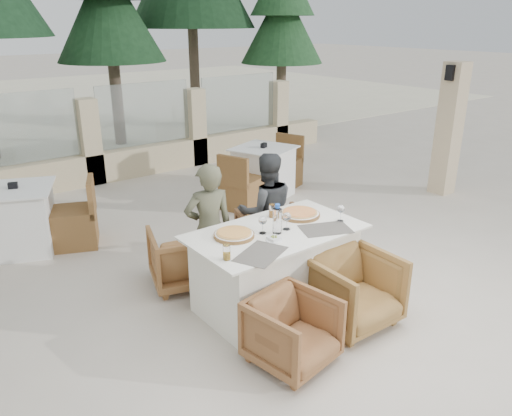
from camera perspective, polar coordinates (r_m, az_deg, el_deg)
ground at (r=4.89m, az=2.53°, el=-10.93°), size 80.00×80.00×0.00m
perimeter_wall_far at (r=8.60m, az=-18.53°, el=7.81°), size 10.00×0.34×1.60m
lantern_pillar at (r=8.21m, az=21.19°, el=8.35°), size 0.34×0.34×2.00m
pine_centre at (r=11.19m, az=-16.40°, el=19.61°), size 2.20×2.20×5.00m
pine_far_right at (r=12.68m, az=2.99°, el=19.27°), size 1.98×1.98×4.50m
dining_table at (r=4.70m, az=2.24°, el=-6.91°), size 1.60×0.90×0.77m
placemat_near_left at (r=4.09m, az=0.54°, el=-5.27°), size 0.53×0.46×0.00m
placemat_near_right at (r=4.61m, az=7.95°, el=-2.39°), size 0.53×0.45×0.00m
pizza_left at (r=4.40m, az=-2.53°, el=-3.03°), size 0.46×0.46×0.05m
pizza_right at (r=4.88m, az=5.03°, el=-0.63°), size 0.42×0.42×0.05m
water_bottle at (r=4.44m, az=2.44°, el=-1.24°), size 0.08×0.08×0.28m
wine_glass_centre at (r=4.44m, az=0.75°, el=-1.84°), size 0.09×0.09×0.18m
wine_glass_near at (r=4.54m, az=3.54°, el=-1.38°), size 0.09×0.09×0.18m
wine_glass_corner at (r=4.77m, az=9.65°, el=-0.49°), size 0.09×0.09×0.18m
beer_glass_left at (r=3.99m, az=-3.37°, el=-5.08°), size 0.07×0.07×0.12m
beer_glass_right at (r=4.82m, az=1.86°, el=-0.32°), size 0.08×0.08×0.13m
olive_dish at (r=4.33m, az=2.08°, el=-3.47°), size 0.12×0.12×0.04m
armchair_far_left at (r=5.16m, az=-8.33°, el=-5.57°), size 0.80×0.82×0.60m
armchair_far_right at (r=5.38m, az=2.16°, el=-3.86°), size 0.90×0.91×0.66m
armchair_near_left at (r=4.03m, az=4.19°, el=-13.89°), size 0.69×0.71×0.56m
armchair_near_right at (r=4.56m, az=11.04°, el=-9.12°), size 0.72×0.74×0.65m
diner_left at (r=4.87m, az=-5.39°, el=-2.41°), size 0.55×0.43×1.32m
diner_right at (r=5.33m, az=1.20°, el=-0.41°), size 0.77×0.70×1.29m
bg_table_a at (r=6.42m, az=-25.45°, el=-1.22°), size 1.83×1.39×0.77m
bg_table_b at (r=7.63m, az=0.88°, el=4.11°), size 1.82×1.35×0.77m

